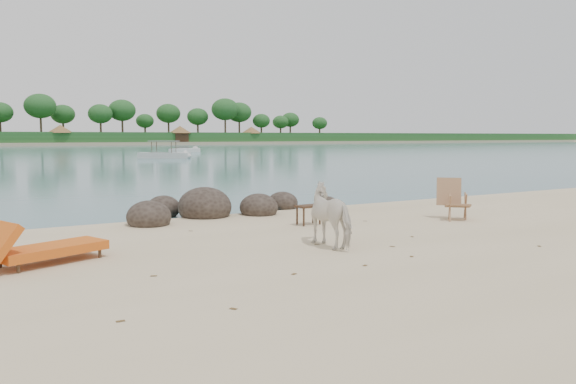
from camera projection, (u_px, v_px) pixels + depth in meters
name	position (u px, v px, depth m)	size (l,w,h in m)	color
water	(5.00, 150.00, 87.28)	(400.00, 400.00, 0.00)	#3A6C74
boulders	(214.00, 209.00, 14.97)	(6.25, 2.83, 1.05)	#2B221C
cow	(334.00, 216.00, 10.76)	(0.65, 1.43, 1.21)	white
side_table	(308.00, 216.00, 13.35)	(0.58, 0.37, 0.47)	#352215
lounge_chair	(51.00, 245.00, 9.35)	(2.18, 0.76, 0.65)	#D66119
deck_chair	(458.00, 200.00, 14.14)	(0.67, 0.73, 1.05)	#A07350
boat_mid	(164.00, 144.00, 55.40)	(5.78, 1.30, 2.82)	beige
boat_far	(185.00, 150.00, 74.83)	(5.71, 1.29, 0.66)	silver
dead_leaves	(328.00, 256.00, 9.99)	(8.14, 5.78, 0.00)	brown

